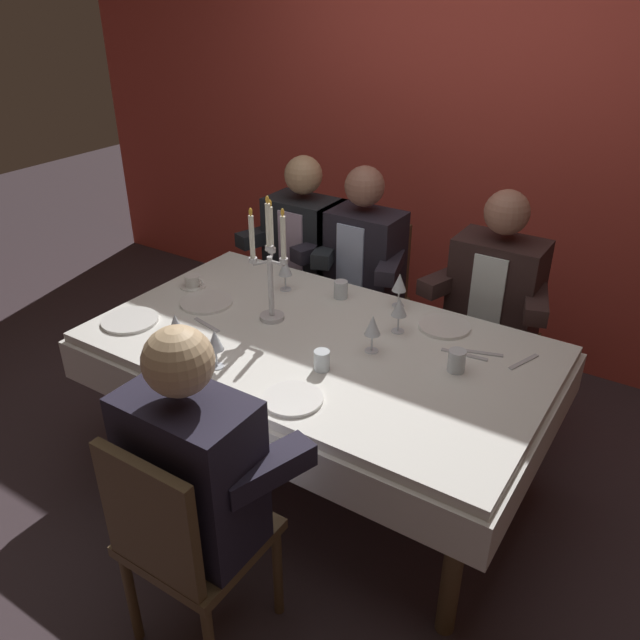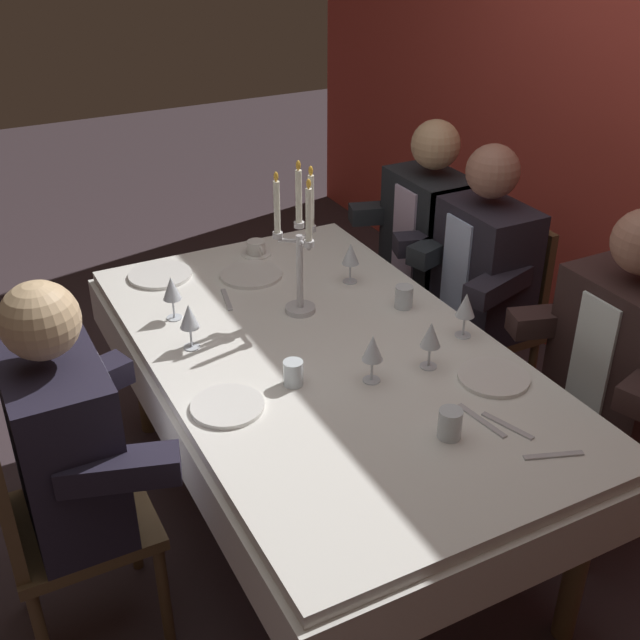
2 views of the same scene
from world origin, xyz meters
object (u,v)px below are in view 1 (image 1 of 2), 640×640
Objects in this scene: water_tumbler_1 at (341,289)px; seated_diner_3 at (496,290)px; dinner_plate_1 at (130,320)px; wine_glass_1 at (399,308)px; wine_glass_2 at (399,283)px; wine_glass_3 at (215,341)px; water_tumbler_0 at (322,360)px; seated_diner_2 at (190,471)px; wine_glass_4 at (285,268)px; water_tumbler_2 at (457,361)px; wine_glass_0 at (176,325)px; coffee_cup_0 at (193,282)px; wine_glass_5 at (373,327)px; seated_diner_1 at (363,258)px; seated_diner_0 at (305,243)px; dinner_plate_0 at (206,302)px; candelabra at (270,267)px; dining_table at (318,364)px; dinner_plate_3 at (293,399)px.

seated_diner_3 is (0.59, 0.49, -0.05)m from water_tumbler_1.
wine_glass_1 is at bearing 28.81° from dinner_plate_1.
wine_glass_2 reaches higher than water_tumbler_1.
water_tumbler_0 is at bearing 30.46° from wine_glass_3.
seated_diner_2 and seated_diner_3 have the same top height.
wine_glass_4 reaches higher than water_tumbler_0.
seated_diner_2 reaches higher than water_tumbler_2.
wine_glass_0 is 2.00× the size of water_tumbler_0.
wine_glass_1 is 2.00× the size of water_tumbler_0.
water_tumbler_1 reaches higher than dinner_plate_1.
coffee_cup_0 reaches higher than dinner_plate_1.
seated_diner_1 is (-0.52, 0.84, -0.12)m from wine_glass_5.
wine_glass_2 is 0.13× the size of seated_diner_0.
dinner_plate_0 is at bearing 62.75° from dinner_plate_1.
water_tumbler_2 is at bearing 32.00° from water_tumbler_0.
wine_glass_2 is 0.13× the size of seated_diner_1.
wine_glass_0 is 1.00× the size of wine_glass_4.
candelabra reaches higher than seated_diner_1.
wine_glass_0 reaches higher than dinner_plate_1.
wine_glass_1 and wine_glass_4 have the same top height.
seated_diner_1 is at bearing 0.00° from seated_diner_0.
dining_table is 8.72× the size of dinner_plate_3.
dinner_plate_1 is at bearing -139.65° from wine_glass_2.
seated_diner_1 is at bearing 93.12° from wine_glass_3.
dinner_plate_3 is at bearing -52.66° from wine_glass_4.
candelabra is 0.52m from water_tumbler_0.
dining_table is 21.63× the size of water_tumbler_2.
wine_glass_1 is at bearing 8.13° from coffee_cup_0.
dining_table is 0.28m from water_tumbler_0.
water_tumbler_0 is (0.92, 0.14, 0.03)m from dinner_plate_1.
coffee_cup_0 is 0.11× the size of seated_diner_1.
wine_glass_1 is 1.95× the size of water_tumbler_1.
dinner_plate_1 is at bearing 173.07° from wine_glass_3.
dining_table is 0.61m from water_tumbler_2.
coffee_cup_0 is (-0.40, -0.22, -0.09)m from wine_glass_4.
coffee_cup_0 is at bearing 127.16° from wine_glass_0.
wine_glass_5 reaches higher than coffee_cup_0.
dining_table is at bearing -71.96° from seated_diner_1.
wine_glass_4 is 2.00× the size of water_tumbler_0.
wine_glass_1 is at bearing 85.57° from wine_glass_5.
seated_diner_3 is (0.90, 1.26, -0.12)m from wine_glass_0.
seated_diner_2 reaches higher than wine_glass_2.
water_tumbler_1 reaches higher than dining_table.
wine_glass_0 is at bearing 136.83° from seated_diner_2.
water_tumbler_0 is at bearing -16.70° from coffee_cup_0.
wine_glass_4 is at bearing 114.18° from candelabra.
dinner_plate_0 is 0.20× the size of seated_diner_3.
wine_glass_2 is at bearing 31.61° from dinner_plate_0.
wine_glass_0 and wine_glass_3 have the same top height.
dinner_plate_0 is at bearing -163.88° from wine_glass_1.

